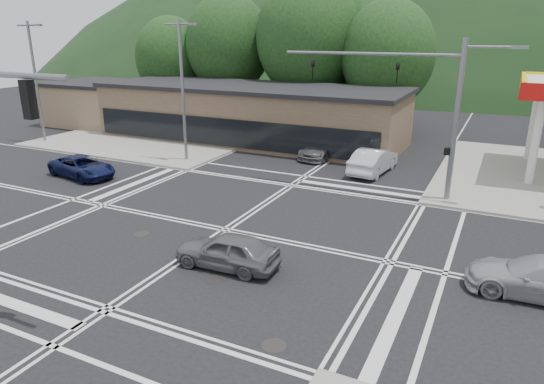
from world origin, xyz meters
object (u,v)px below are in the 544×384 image
at_px(car_blue_west, 82,167).
at_px(car_silver_east, 542,278).
at_px(car_grey_center, 227,250).
at_px(car_queue_a, 373,161).
at_px(car_queue_b, 365,148).
at_px(car_northbound, 323,148).

height_order(car_blue_west, car_silver_east, car_silver_east).
relative_size(car_grey_center, car_queue_a, 0.83).
bearing_deg(car_blue_west, car_grey_center, -104.50).
bearing_deg(car_queue_b, car_silver_east, 123.02).
bearing_deg(car_grey_center, car_queue_a, 171.20).
height_order(car_silver_east, car_queue_b, car_queue_b).
distance_m(car_queue_a, car_queue_b, 3.71).
relative_size(car_silver_east, car_northbound, 0.99).
xyz_separation_m(car_blue_west, car_silver_east, (24.07, -3.56, 0.05)).
distance_m(car_blue_west, car_queue_a, 17.52).
xyz_separation_m(car_silver_east, car_northbound, (-12.83, 14.30, 0.01)).
bearing_deg(car_queue_a, car_queue_b, -60.83).
relative_size(car_silver_east, car_queue_b, 1.10).
height_order(car_grey_center, car_queue_a, car_queue_a).
distance_m(car_blue_west, car_silver_east, 24.33).
height_order(car_blue_west, car_grey_center, car_grey_center).
bearing_deg(car_blue_west, car_silver_east, -88.60).
bearing_deg(car_grey_center, car_silver_east, 101.80).
distance_m(car_grey_center, car_queue_b, 18.09).
bearing_deg(car_silver_east, car_queue_a, -146.32).
bearing_deg(car_queue_a, car_blue_west, 34.36).
bearing_deg(car_silver_east, car_blue_west, -100.74).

